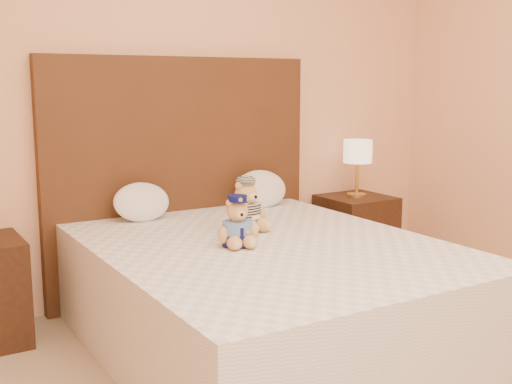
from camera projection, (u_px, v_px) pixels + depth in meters
bed at (266, 295)px, 3.26m from camera, size 1.60×2.00×0.55m
headboard at (182, 178)px, 4.03m from camera, size 1.75×0.08×1.50m
nightstand_right at (355, 234)px, 4.57m from camera, size 0.45×0.45×0.55m
lamp at (358, 154)px, 4.47m from camera, size 0.20×0.20×0.40m
teddy_police at (237, 221)px, 3.13m from camera, size 0.25×0.24×0.25m
teddy_prisoner at (246, 205)px, 3.45m from camera, size 0.30×0.29×0.28m
pillow_left at (142, 200)px, 3.72m from camera, size 0.34×0.22×0.24m
pillow_right at (261, 187)px, 4.13m from camera, size 0.36×0.23×0.26m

